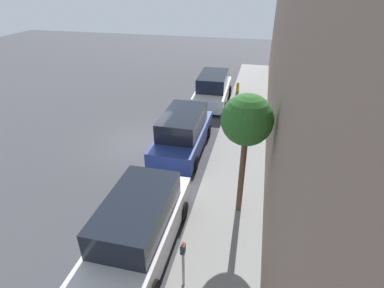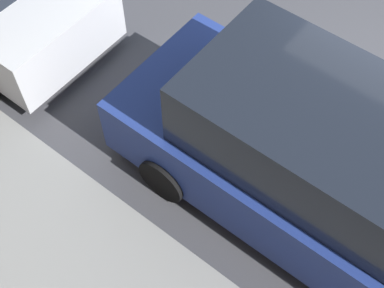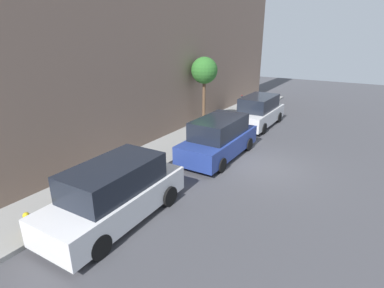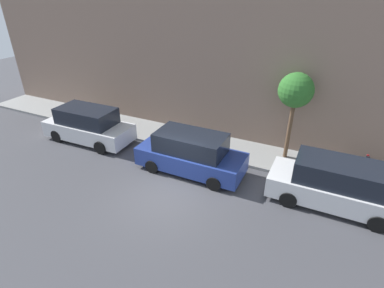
% 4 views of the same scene
% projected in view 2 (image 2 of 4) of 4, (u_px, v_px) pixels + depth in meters
% --- Properties ---
extents(parked_minivan_second, '(2.02, 4.91, 1.90)m').
position_uv_depth(parked_minivan_second, '(324.00, 168.00, 5.77)').
color(parked_minivan_second, navy).
rests_on(parked_minivan_second, ground_plane).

